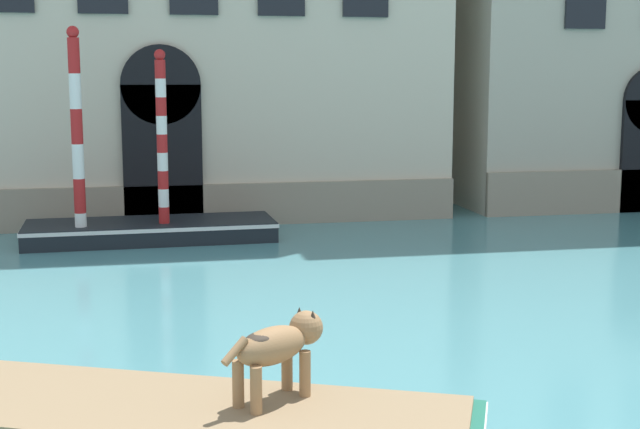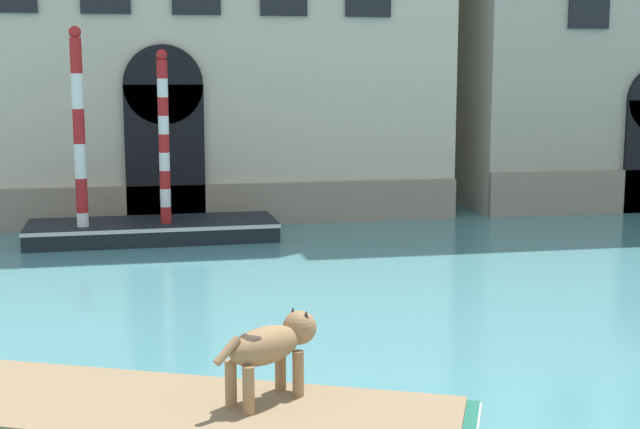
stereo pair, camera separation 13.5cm
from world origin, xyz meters
TOP-DOWN VIEW (x-y plane):
  - boat_foreground at (0.56, 5.29)m, footprint 7.83×4.76m
  - dog_on_deck at (2.54, 4.79)m, footprint 1.02×0.78m
  - boat_moored_near_palazzo at (1.55, 16.22)m, footprint 5.32×1.93m
  - mooring_pole_0 at (0.13, 15.78)m, footprint 0.25×0.25m
  - mooring_pole_2 at (1.83, 15.92)m, footprint 0.23×0.23m

SIDE VIEW (x-z plane):
  - boat_moored_near_palazzo at x=1.55m, z-range 0.01..0.43m
  - boat_foreground at x=0.56m, z-range 0.02..0.61m
  - dog_on_deck at x=2.54m, z-range 0.71..1.50m
  - mooring_pole_2 at x=1.83m, z-range 0.02..4.06m
  - mooring_pole_0 at x=0.13m, z-range 0.02..4.51m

